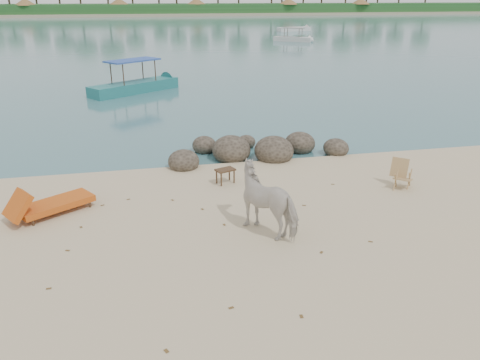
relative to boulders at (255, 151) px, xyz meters
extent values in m
plane|color=#346668|center=(-1.41, 83.41, -0.20)|extent=(400.00, 400.00, 0.00)
cube|color=tan|center=(-1.41, 163.41, -0.20)|extent=(420.00, 90.00, 1.40)
cube|color=#1E4C1E|center=(-1.41, 128.41, 1.70)|extent=(420.00, 18.00, 2.40)
ellipsoid|color=#2E271E|center=(-2.54, -0.66, -0.03)|extent=(1.01, 1.11, 0.76)
ellipsoid|color=#2E271E|center=(-0.84, 0.04, 0.03)|extent=(1.32, 1.45, 0.99)
ellipsoid|color=#2E271E|center=(0.56, -0.36, 0.03)|extent=(1.34, 1.47, 1.00)
ellipsoid|color=#2E271E|center=(1.76, 0.44, -0.01)|extent=(1.09, 1.19, 0.81)
ellipsoid|color=#2E271E|center=(2.86, -0.26, -0.05)|extent=(0.89, 0.98, 0.67)
ellipsoid|color=#2E271E|center=(-1.64, 1.04, -0.05)|extent=(0.87, 0.95, 0.65)
ellipsoid|color=#2E271E|center=(-0.04, 1.24, -0.09)|extent=(0.67, 0.74, 0.50)
imported|color=silver|center=(-0.97, -5.44, 0.58)|extent=(1.78, 1.98, 1.56)
plane|color=brown|center=(-5.52, -5.51, -0.20)|extent=(0.13, 0.13, 0.00)
plane|color=brown|center=(-2.42, -8.20, -0.20)|extent=(0.12, 0.12, 0.00)
plane|color=brown|center=(-5.68, -6.92, -0.20)|extent=(0.11, 0.11, 0.00)
plane|color=brown|center=(1.60, -3.09, -0.20)|extent=(0.13, 0.13, 0.00)
plane|color=brown|center=(-4.93, -3.23, -0.20)|extent=(0.13, 0.13, 0.00)
plane|color=brown|center=(-3.61, -9.06, -0.20)|extent=(0.13, 0.13, 0.00)
plane|color=brown|center=(1.10, -6.50, -0.20)|extent=(0.14, 0.14, 0.00)
plane|color=brown|center=(-1.98, -5.00, -0.20)|extent=(0.12, 0.12, 0.00)
plane|color=brown|center=(-5.35, -4.42, -0.20)|extent=(0.13, 0.13, 0.00)
plane|color=brown|center=(-1.28, -8.69, -0.20)|extent=(0.11, 0.11, 0.00)
plane|color=brown|center=(-2.38, -4.01, -0.20)|extent=(0.13, 0.13, 0.00)
plane|color=brown|center=(-4.26, -2.97, -0.20)|extent=(0.13, 0.13, 0.00)
plane|color=brown|center=(-0.15, -6.72, -0.20)|extent=(0.14, 0.14, 0.00)
plane|color=brown|center=(0.28, -4.33, -0.20)|extent=(0.13, 0.13, 0.00)
plane|color=brown|center=(-3.09, -3.27, -0.20)|extent=(0.14, 0.14, 0.00)
camera|label=1|loc=(-3.67, -14.96, 4.98)|focal=35.00mm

